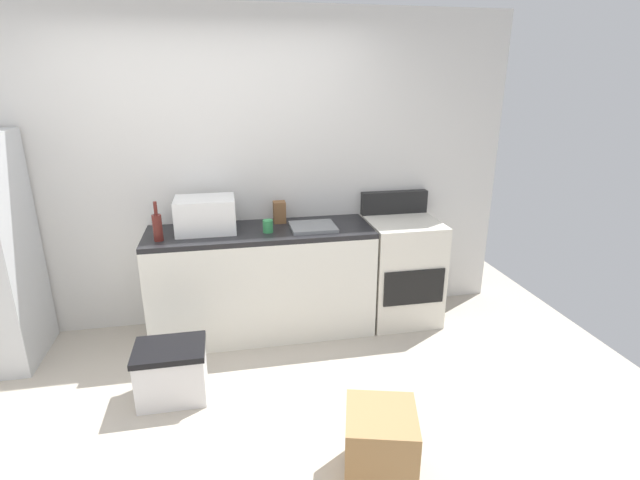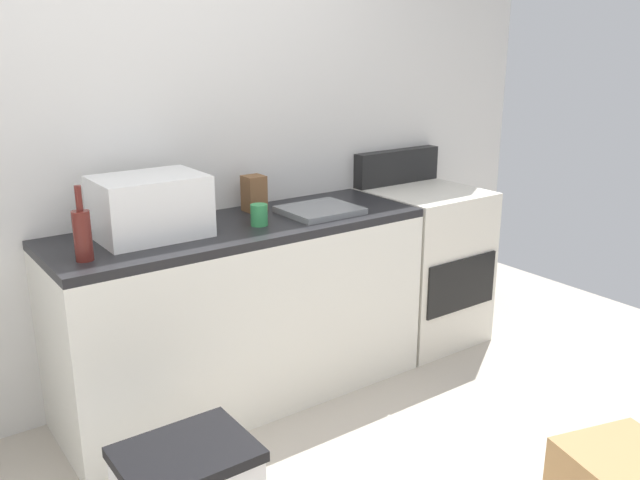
{
  "view_description": "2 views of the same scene",
  "coord_description": "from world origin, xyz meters",
  "px_view_note": "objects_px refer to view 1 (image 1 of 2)",
  "views": [
    {
      "loc": [
        0.05,
        -2.49,
        2.05
      ],
      "look_at": [
        0.71,
        0.79,
        0.92
      ],
      "focal_mm": 26.95,
      "sensor_mm": 36.0,
      "label": 1
    },
    {
      "loc": [
        -1.17,
        -1.49,
        1.73
      ],
      "look_at": [
        0.54,
        0.89,
        0.85
      ],
      "focal_mm": 37.68,
      "sensor_mm": 36.0,
      "label": 2
    }
  ],
  "objects_px": {
    "stove_oven": "(401,268)",
    "microwave": "(205,215)",
    "cardboard_box_medium": "(380,446)",
    "wine_bottle": "(157,227)",
    "coffee_mug": "(268,226)",
    "storage_bin": "(172,372)",
    "knife_block": "(279,212)"
  },
  "relations": [
    {
      "from": "stove_oven",
      "to": "microwave",
      "type": "relative_size",
      "value": 2.39
    },
    {
      "from": "stove_oven",
      "to": "cardboard_box_medium",
      "type": "height_order",
      "value": "stove_oven"
    },
    {
      "from": "stove_oven",
      "to": "wine_bottle",
      "type": "height_order",
      "value": "wine_bottle"
    },
    {
      "from": "stove_oven",
      "to": "cardboard_box_medium",
      "type": "xyz_separation_m",
      "value": [
        -0.75,
        -1.75,
        -0.26
      ]
    },
    {
      "from": "coffee_mug",
      "to": "microwave",
      "type": "bearing_deg",
      "value": 165.69
    },
    {
      "from": "microwave",
      "to": "storage_bin",
      "type": "relative_size",
      "value": 1.0
    },
    {
      "from": "coffee_mug",
      "to": "cardboard_box_medium",
      "type": "relative_size",
      "value": 0.24
    },
    {
      "from": "cardboard_box_medium",
      "to": "coffee_mug",
      "type": "bearing_deg",
      "value": 103.73
    },
    {
      "from": "coffee_mug",
      "to": "storage_bin",
      "type": "relative_size",
      "value": 0.22
    },
    {
      "from": "stove_oven",
      "to": "microwave",
      "type": "xyz_separation_m",
      "value": [
        -1.64,
        0.04,
        0.57
      ]
    },
    {
      "from": "wine_bottle",
      "to": "coffee_mug",
      "type": "height_order",
      "value": "wine_bottle"
    },
    {
      "from": "coffee_mug",
      "to": "cardboard_box_medium",
      "type": "xyz_separation_m",
      "value": [
        0.41,
        -1.66,
        -0.74
      ]
    },
    {
      "from": "wine_bottle",
      "to": "storage_bin",
      "type": "xyz_separation_m",
      "value": [
        0.08,
        -0.67,
        -0.82
      ]
    },
    {
      "from": "storage_bin",
      "to": "coffee_mug",
      "type": "bearing_deg",
      "value": 44.06
    },
    {
      "from": "wine_bottle",
      "to": "knife_block",
      "type": "bearing_deg",
      "value": 17.44
    },
    {
      "from": "stove_oven",
      "to": "cardboard_box_medium",
      "type": "distance_m",
      "value": 1.92
    },
    {
      "from": "knife_block",
      "to": "cardboard_box_medium",
      "type": "height_order",
      "value": "knife_block"
    },
    {
      "from": "knife_block",
      "to": "cardboard_box_medium",
      "type": "relative_size",
      "value": 0.43
    },
    {
      "from": "wine_bottle",
      "to": "cardboard_box_medium",
      "type": "xyz_separation_m",
      "value": [
        1.23,
        -1.62,
        -0.8
      ]
    },
    {
      "from": "stove_oven",
      "to": "coffee_mug",
      "type": "relative_size",
      "value": 11.0
    },
    {
      "from": "wine_bottle",
      "to": "coffee_mug",
      "type": "xyz_separation_m",
      "value": [
        0.82,
        0.04,
        -0.06
      ]
    },
    {
      "from": "microwave",
      "to": "coffee_mug",
      "type": "xyz_separation_m",
      "value": [
        0.48,
        -0.12,
        -0.09
      ]
    },
    {
      "from": "microwave",
      "to": "knife_block",
      "type": "xyz_separation_m",
      "value": [
        0.6,
        0.13,
        -0.05
      ]
    },
    {
      "from": "stove_oven",
      "to": "storage_bin",
      "type": "bearing_deg",
      "value": -157.16
    },
    {
      "from": "stove_oven",
      "to": "cardboard_box_medium",
      "type": "bearing_deg",
      "value": -113.33
    },
    {
      "from": "microwave",
      "to": "knife_block",
      "type": "relative_size",
      "value": 2.56
    },
    {
      "from": "stove_oven",
      "to": "storage_bin",
      "type": "height_order",
      "value": "stove_oven"
    },
    {
      "from": "stove_oven",
      "to": "microwave",
      "type": "bearing_deg",
      "value": 178.74
    },
    {
      "from": "microwave",
      "to": "wine_bottle",
      "type": "distance_m",
      "value": 0.38
    },
    {
      "from": "microwave",
      "to": "storage_bin",
      "type": "distance_m",
      "value": 1.22
    },
    {
      "from": "wine_bottle",
      "to": "coffee_mug",
      "type": "distance_m",
      "value": 0.82
    },
    {
      "from": "microwave",
      "to": "storage_bin",
      "type": "bearing_deg",
      "value": -107.45
    }
  ]
}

